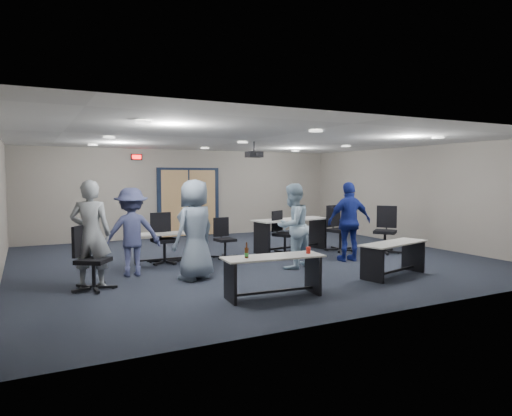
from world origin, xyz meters
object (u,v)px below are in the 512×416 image
chair_back_d (340,228)px  person_gray (91,234)px  person_plaid (195,230)px  person_back (132,232)px  person_navy (349,222)px  table_front_left (273,269)px  chair_back_a (164,238)px  chair_loose_right (385,230)px  table_back_right (291,229)px  person_lightblue (293,226)px  table_front_right (394,253)px  chair_back_b (225,238)px  table_back_left (170,242)px  chair_loose_left (93,258)px  chair_back_c (285,233)px

chair_back_d → person_gray: size_ratio=0.63×
person_plaid → person_back: bearing=-67.5°
person_navy → table_front_left: bearing=41.4°
person_plaid → chair_back_d: bearing=170.3°
chair_back_a → chair_loose_right: size_ratio=0.95×
table_back_right → person_plaid: (-3.18, -1.87, 0.35)m
table_back_right → person_gray: 5.24m
person_lightblue → person_back: person_lightblue is taller
table_front_right → person_back: person_back is taller
person_gray → chair_back_b: bearing=-133.0°
person_lightblue → table_back_left: bearing=-60.7°
table_back_right → chair_loose_left: chair_loose_left is taller
person_lightblue → chair_back_b: bearing=-86.0°
chair_loose_right → chair_back_c: bearing=-152.6°
chair_loose_right → person_gray: (-6.87, -0.39, 0.34)m
table_back_right → person_navy: person_navy is taller
table_front_left → table_back_left: bearing=104.5°
chair_back_a → chair_loose_left: 2.43m
chair_back_b → person_back: bearing=-164.0°
table_back_right → chair_back_a: chair_back_a is taller
table_front_right → table_back_right: bearing=80.1°
chair_back_d → person_lightblue: 2.54m
person_back → chair_loose_right: bearing=-178.0°
table_back_left → chair_back_c: size_ratio=1.57×
chair_back_b → chair_back_d: bearing=-13.4°
table_back_right → chair_back_c: bearing=-147.6°
table_front_left → chair_back_d: chair_back_d is taller
table_back_right → person_gray: bearing=-169.3°
table_front_right → person_back: bearing=138.5°
person_plaid → table_back_left: bearing=-118.6°
table_front_right → chair_back_d: (0.87, 2.77, 0.14)m
table_front_left → person_gray: 3.15m
table_back_right → person_lightblue: (-1.06, -1.80, 0.31)m
table_front_right → chair_back_d: size_ratio=1.44×
table_back_left → chair_back_b: bearing=1.4°
person_back → table_back_left: bearing=-133.0°
chair_loose_right → person_lightblue: bearing=-119.2°
table_front_right → table_back_left: table_back_left is taller
table_front_right → person_plaid: (-3.44, 1.43, 0.48)m
chair_loose_right → table_front_left: bearing=-101.6°
table_back_left → table_front_right: bearing=-40.7°
person_plaid → person_lightblue: size_ratio=1.05×
chair_back_b → chair_back_a: bearing=173.7°
person_plaid → person_lightblue: (2.12, 0.07, -0.05)m
chair_back_b → chair_back_d: size_ratio=0.81×
chair_back_b → person_navy: 2.84m
chair_back_a → table_back_left: bearing=1.8°
table_front_right → person_lightblue: bearing=116.7°
person_navy → chair_loose_right: bearing=-154.6°
table_back_left → person_lightblue: person_lightblue is taller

